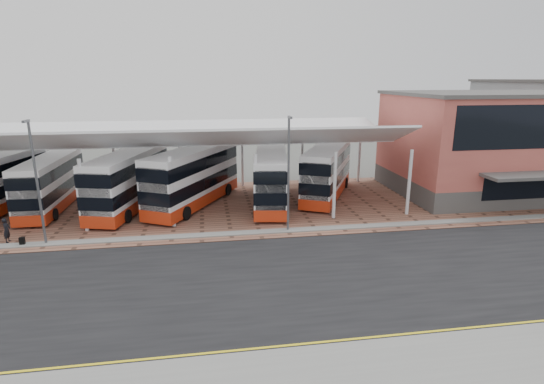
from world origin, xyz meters
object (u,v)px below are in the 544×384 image
at_px(bus_3, 194,177).
at_px(bus_4, 271,178).
at_px(bus_1, 51,184).
at_px(pedestrian, 7,230).
at_px(bus_5, 327,172).
at_px(bus_2, 129,181).
at_px(terminal, 495,143).

relative_size(bus_3, bus_4, 1.04).
bearing_deg(bus_1, pedestrian, -92.88).
bearing_deg(bus_3, bus_4, 22.67).
bearing_deg(bus_4, bus_5, 25.58).
bearing_deg(bus_3, bus_5, 32.91).
bearing_deg(bus_2, bus_4, 12.24).
xyz_separation_m(bus_4, pedestrian, (-18.40, -5.99, -1.40)).
xyz_separation_m(bus_3, bus_5, (11.79, 0.97, -0.12)).
bearing_deg(terminal, pedestrian, -170.13).
distance_m(bus_3, bus_5, 11.83).
height_order(terminal, bus_2, terminal).
bearing_deg(bus_2, pedestrian, -121.44).
relative_size(terminal, bus_1, 1.79).
xyz_separation_m(terminal, pedestrian, (-39.56, -6.89, -3.78)).
xyz_separation_m(bus_3, pedestrian, (-11.97, -6.61, -1.56)).
distance_m(terminal, bus_2, 32.85).
bearing_deg(bus_3, bus_1, -155.77).
relative_size(bus_4, pedestrian, 6.77).
height_order(bus_1, bus_5, bus_5).
xyz_separation_m(terminal, bus_5, (-15.80, 0.69, -2.34)).
height_order(terminal, bus_3, terminal).
xyz_separation_m(terminal, bus_2, (-32.77, -0.38, -2.30)).
distance_m(bus_3, bus_4, 6.46).
bearing_deg(pedestrian, bus_1, -0.72).
xyz_separation_m(bus_4, bus_5, (5.36, 1.59, 0.04)).
height_order(bus_5, pedestrian, bus_5).
distance_m(bus_3, pedestrian, 13.76).
relative_size(terminal, bus_3, 1.60).
bearing_deg(bus_2, bus_5, 18.42).
height_order(bus_1, bus_2, bus_2).
height_order(terminal, bus_1, terminal).
relative_size(bus_2, bus_3, 1.00).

